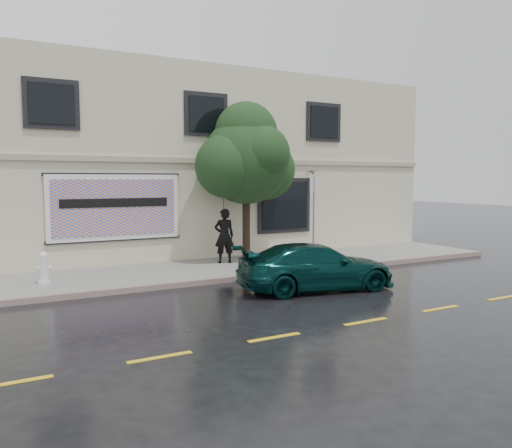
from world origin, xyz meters
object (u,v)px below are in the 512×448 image
pedestrian (224,236)px  fire_hydrant (44,268)px  car (316,267)px  street_tree (246,161)px

pedestrian → fire_hydrant: 5.73m
car → pedestrian: 4.34m
street_tree → fire_hydrant: bearing=-172.1°
pedestrian → street_tree: 2.67m
car → street_tree: bearing=7.8°
car → fire_hydrant: (-6.40, 3.50, -0.05)m
car → street_tree: street_tree is taller
pedestrian → fire_hydrant: (-5.66, -0.75, -0.49)m
car → street_tree: size_ratio=0.86×
car → pedestrian: pedestrian is taller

